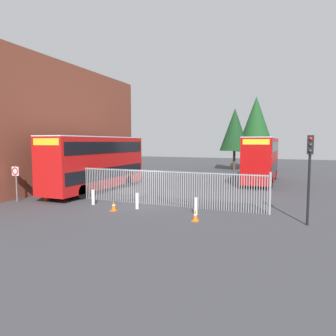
{
  "coord_description": "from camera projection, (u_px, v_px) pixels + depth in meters",
  "views": [
    {
      "loc": [
        8.78,
        -17.2,
        3.98
      ],
      "look_at": [
        0.0,
        4.0,
        2.0
      ],
      "focal_mm": 32.23,
      "sensor_mm": 36.0,
      "label": 1
    }
  ],
  "objects": [
    {
      "name": "depot_building_brick",
      "position": [
        30.0,
        127.0,
        27.02
      ],
      "size": [
        8.54,
        21.75,
        10.61
      ],
      "primitive_type": "cube",
      "color": "brown",
      "rests_on": "ground"
    },
    {
      "name": "tree_tall_back",
      "position": [
        256.0,
        124.0,
        43.74
      ],
      "size": [
        5.55,
        5.55,
        10.55
      ],
      "color": "#4C3823",
      "rests_on": "ground"
    },
    {
      "name": "traffic_cone_by_gate",
      "position": [
        114.0,
        206.0,
        17.41
      ],
      "size": [
        0.34,
        0.34,
        0.59
      ],
      "color": "orange",
      "rests_on": "ground"
    },
    {
      "name": "bollard_near_right",
      "position": [
        196.0,
        206.0,
        16.5
      ],
      "size": [
        0.2,
        0.2,
        0.95
      ],
      "primitive_type": "cylinder",
      "color": "silver",
      "rests_on": "ground"
    },
    {
      "name": "palisade_fence",
      "position": [
        141.0,
        185.0,
        19.52
      ],
      "size": [
        16.04,
        0.14,
        2.35
      ],
      "color": "gray",
      "rests_on": "ground"
    },
    {
      "name": "tree_short_side",
      "position": [
        235.0,
        130.0,
        42.52
      ],
      "size": [
        4.16,
        4.16,
        8.72
      ],
      "color": "#4C3823",
      "rests_on": "ground"
    },
    {
      "name": "traffic_cone_mid_forecourt",
      "position": [
        195.0,
        216.0,
        15.16
      ],
      "size": [
        0.34,
        0.34,
        0.59
      ],
      "color": "orange",
      "rests_on": "ground"
    },
    {
      "name": "double_decker_bus_near_gate",
      "position": [
        97.0,
        161.0,
        24.37
      ],
      "size": [
        2.54,
        10.81,
        4.42
      ],
      "color": "red",
      "rests_on": "ground"
    },
    {
      "name": "speed_limit_sign_post",
      "position": [
        16.0,
        175.0,
        20.02
      ],
      "size": [
        0.6,
        0.14,
        2.4
      ],
      "color": "slate",
      "rests_on": "ground"
    },
    {
      "name": "double_decker_bus_behind_fence_left",
      "position": [
        262.0,
        158.0,
        29.61
      ],
      "size": [
        2.54,
        10.81,
        4.42
      ],
      "color": "#B70C0C",
      "rests_on": "ground"
    },
    {
      "name": "ground_plane",
      "position": [
        185.0,
        187.0,
        26.89
      ],
      "size": [
        100.0,
        100.0,
        0.0
      ],
      "primitive_type": "plane",
      "color": "#3D3D42"
    },
    {
      "name": "bollard_center_front",
      "position": [
        137.0,
        201.0,
        17.94
      ],
      "size": [
        0.2,
        0.2,
        0.95
      ],
      "primitive_type": "cylinder",
      "color": "silver",
      "rests_on": "ground"
    },
    {
      "name": "traffic_cone_near_kerb",
      "position": [
        46.0,
        196.0,
        20.65
      ],
      "size": [
        0.34,
        0.34,
        0.59
      ],
      "color": "orange",
      "rests_on": "ground"
    },
    {
      "name": "traffic_light_kerbside",
      "position": [
        310.0,
        163.0,
        14.2
      ],
      "size": [
        0.28,
        0.33,
        4.3
      ],
      "color": "black",
      "rests_on": "ground"
    },
    {
      "name": "bollard_near_left",
      "position": [
        93.0,
        197.0,
        19.19
      ],
      "size": [
        0.2,
        0.2,
        0.95
      ],
      "primitive_type": "cylinder",
      "color": "silver",
      "rests_on": "ground"
    }
  ]
}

